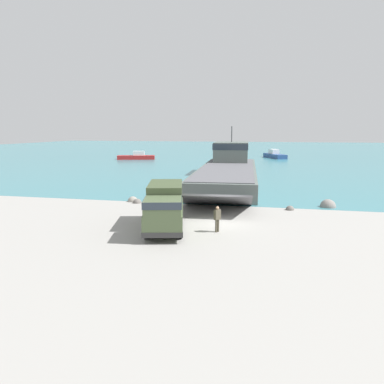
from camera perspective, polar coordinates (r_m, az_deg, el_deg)
name	(u,v)px	position (r m, az deg, el deg)	size (l,w,h in m)	color
ground_plane	(222,222)	(27.79, 4.64, -4.62)	(240.00, 240.00, 0.00)	gray
water_surface	(263,151)	(123.17, 10.84, 6.18)	(240.00, 180.00, 0.01)	teal
landing_craft	(229,167)	(51.54, 5.61, 3.81)	(9.17, 36.10, 7.26)	#56605B
military_truck	(165,206)	(25.64, -4.16, -2.18)	(4.11, 7.62, 3.01)	#475638
soldier_on_ramp	(217,217)	(24.95, 3.87, -3.85)	(0.47, 0.49, 1.75)	#4C4738
moored_boat_a	(275,155)	(92.86, 12.48, 5.52)	(5.80, 9.06, 2.06)	navy
moored_boat_b	(137,157)	(87.08, -8.44, 5.35)	(8.68, 4.32, 1.92)	#B22323
shoreline_rock_a	(328,207)	(35.23, 20.00, -2.15)	(1.38, 1.38, 1.38)	gray
shoreline_rock_b	(290,210)	(32.98, 14.69, -2.65)	(0.73, 0.73, 0.73)	#66605B
shoreline_rock_c	(133,201)	(36.10, -9.00, -1.42)	(0.97, 0.97, 0.97)	gray
shoreline_rock_d	(137,203)	(35.28, -8.36, -1.66)	(0.81, 0.81, 0.81)	#66605B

